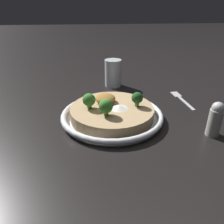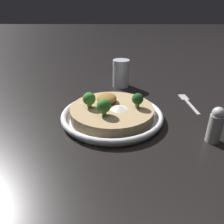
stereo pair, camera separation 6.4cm
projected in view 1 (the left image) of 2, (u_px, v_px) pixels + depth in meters
name	position (u px, v px, depth m)	size (l,w,h in m)	color
ground_plane	(112.00, 119.00, 0.65)	(6.00, 6.00, 0.00)	black
risotto_bowl	(112.00, 114.00, 0.64)	(0.30, 0.30, 0.04)	silver
cheese_sprinkle	(119.00, 107.00, 0.62)	(0.05, 0.05, 0.01)	white
crispy_onion_garnish	(105.00, 99.00, 0.66)	(0.07, 0.06, 0.03)	olive
broccoli_back	(137.00, 98.00, 0.63)	(0.03, 0.03, 0.04)	#668E47
broccoli_right	(106.00, 106.00, 0.58)	(0.04, 0.04, 0.05)	#759E4C
broccoli_front	(89.00, 100.00, 0.62)	(0.04, 0.04, 0.04)	#759E4C
drinking_glass	(113.00, 73.00, 0.88)	(0.07, 0.07, 0.11)	silver
fork_utensil	(181.00, 98.00, 0.79)	(0.16, 0.03, 0.00)	#B7B7BC
pepper_shaker	(215.00, 119.00, 0.55)	(0.03, 0.03, 0.09)	#9E9993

